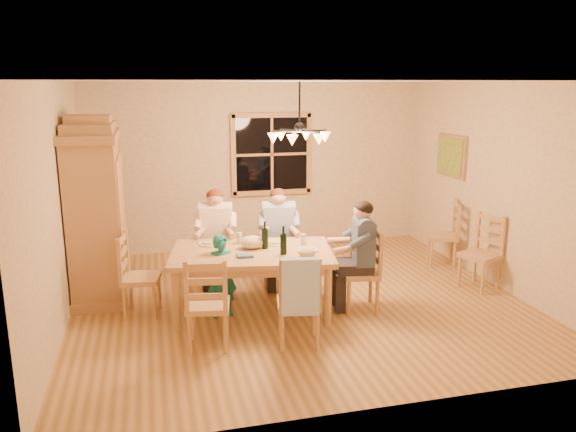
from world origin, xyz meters
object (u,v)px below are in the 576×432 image
object	(u,v)px
chair_far_right	(279,264)
chair_near_right	(298,316)
dining_table	(252,259)
chair_far_left	(217,265)
adult_woman	(216,226)
armoire	(97,215)
adult_slate_man	(362,242)
chair_end_left	(142,290)
chair_near_left	(208,319)
adult_plaid_man	(279,225)
chair_end_right	(360,285)
chandelier	(299,135)
wine_bottle_b	(283,240)
wine_bottle_a	(265,235)
chair_spare_back	(442,246)
child	(222,276)
chair_spare_front	(479,266)

from	to	relation	value
chair_far_right	chair_near_right	world-z (taller)	same
dining_table	chair_far_left	size ratio (longest dim) A/B	2.06
chair_far_left	adult_woman	distance (m)	0.54
armoire	chair_far_left	xyz separation A→B (m)	(1.48, -0.11, -0.75)
chair_near_right	adult_woman	bearing A→B (deg)	117.90
adult_slate_man	chair_end_left	bearing A→B (deg)	90.00
dining_table	chair_near_left	xyz separation A→B (m)	(-0.61, -0.79, -0.36)
chair_far_left	adult_woman	world-z (taller)	adult_woman
dining_table	adult_woman	bearing A→B (deg)	108.12
chair_far_left	adult_plaid_man	world-z (taller)	adult_plaid_man
chair_near_right	adult_slate_man	world-z (taller)	adult_slate_man
dining_table	chair_end_left	xyz separation A→B (m)	(-1.28, 0.22, -0.36)
chair_far_left	chair_near_right	world-z (taller)	same
armoire	chair_end_right	bearing A→B (deg)	-22.66
adult_slate_man	chandelier	bearing A→B (deg)	66.60
chair_near_right	adult_plaid_man	bearing A→B (deg)	93.37
chair_far_right	adult_plaid_man	world-z (taller)	adult_plaid_man
chair_far_right	wine_bottle_b	distance (m)	1.21
armoire	wine_bottle_a	distance (m)	2.21
chair_far_right	chair_end_left	bearing A→B (deg)	27.98
wine_bottle_b	chair_end_left	bearing A→B (deg)	164.95
armoire	chair_spare_back	xyz separation A→B (m)	(4.87, -0.01, -0.75)
chair_near_right	adult_plaid_man	size ratio (longest dim) A/B	1.13
chair_near_left	adult_woman	distance (m)	1.85
chair_far_left	chair_near_right	xyz separation A→B (m)	(0.62, -1.90, 0.00)
child	chair_spare_front	xyz separation A→B (m)	(3.44, 0.10, -0.19)
armoire	chair_far_left	distance (m)	1.67
chair_far_right	chair_end_left	size ratio (longest dim) A/B	1.00
wine_bottle_b	chair_near_right	bearing A→B (deg)	-91.39
child	chair_spare_back	size ratio (longest dim) A/B	1.00
chandelier	chair_near_right	world-z (taller)	chandelier
chandelier	chair_near_left	distance (m)	2.38
chair_far_right	chair_near_left	world-z (taller)	same
wine_bottle_b	chair_spare_front	world-z (taller)	wine_bottle_b
chair_spare_front	chair_end_right	bearing A→B (deg)	75.67
chair_spare_back	adult_plaid_man	bearing A→B (deg)	117.56
chair_end_right	adult_slate_man	size ratio (longest dim) A/B	1.13
dining_table	chair_near_right	bearing A→B (deg)	-71.88
chair_near_right	chair_spare_front	size ratio (longest dim) A/B	1.00
chair_far_left	chair_end_left	size ratio (longest dim) A/B	1.00
chair_far_right	adult_woman	bearing A→B (deg)	-0.00
chair_near_left	wine_bottle_a	xyz separation A→B (m)	(0.78, 0.85, 0.62)
wine_bottle_b	chair_spare_back	distance (m)	3.09
adult_woman	chair_spare_back	size ratio (longest dim) A/B	0.88
adult_woman	chair_spare_front	distance (m)	3.55
chair_spare_front	chair_spare_back	distance (m)	1.00
chair_end_left	child	xyz separation A→B (m)	(0.92, -0.27, 0.19)
chair_near_left	child	xyz separation A→B (m)	(0.25, 0.75, 0.19)
chair_end_right	wine_bottle_a	world-z (taller)	wine_bottle_a
chandelier	chair_end_right	bearing A→B (deg)	-33.17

